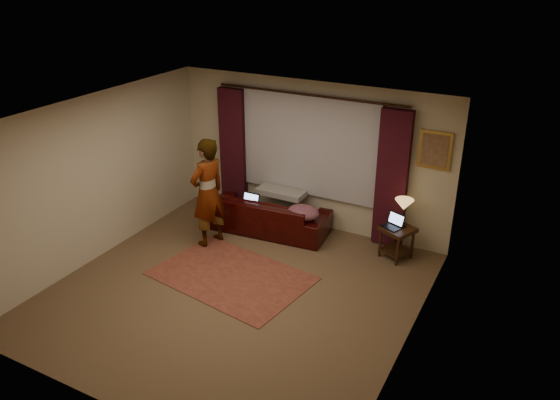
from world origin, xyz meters
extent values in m
cube|color=brown|center=(0.00, 0.00, -0.01)|extent=(5.00, 5.00, 0.01)
cube|color=silver|center=(0.00, 0.00, 2.60)|extent=(5.00, 5.00, 0.02)
cube|color=beige|center=(0.00, 2.50, 1.30)|extent=(5.00, 0.02, 2.60)
cube|color=beige|center=(0.00, -2.50, 1.30)|extent=(5.00, 0.02, 2.60)
cube|color=beige|center=(-2.50, 0.00, 1.30)|extent=(0.02, 5.00, 2.60)
cube|color=beige|center=(2.50, 0.00, 1.30)|extent=(0.02, 5.00, 2.60)
cube|color=#A7A7AE|center=(0.00, 2.44, 1.50)|extent=(2.50, 0.05, 1.80)
cube|color=#340C15|center=(-1.50, 2.39, 1.18)|extent=(0.50, 0.14, 2.30)
cube|color=#340C15|center=(1.50, 2.39, 1.18)|extent=(0.50, 0.14, 2.30)
cylinder|color=black|center=(0.00, 2.39, 2.38)|extent=(0.04, 0.04, 3.40)
cube|color=#B99040|center=(2.10, 2.47, 1.75)|extent=(0.50, 0.04, 0.60)
imported|color=black|center=(-0.51, 1.91, 0.43)|extent=(2.20, 1.11, 0.86)
cube|color=gray|center=(-0.41, 2.20, 0.87)|extent=(0.86, 0.35, 0.10)
ellipsoid|color=brown|center=(0.21, 1.81, 0.55)|extent=(0.59, 0.47, 0.23)
cube|color=brown|center=(-0.27, 0.31, 0.01)|extent=(2.49, 1.85, 0.01)
cube|color=black|center=(1.76, 2.04, 0.27)|extent=(0.61, 0.61, 0.54)
imported|color=gray|center=(-1.15, 1.05, 0.92)|extent=(0.65, 0.65, 1.85)
camera|label=1|loc=(3.69, -5.59, 4.49)|focal=35.00mm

